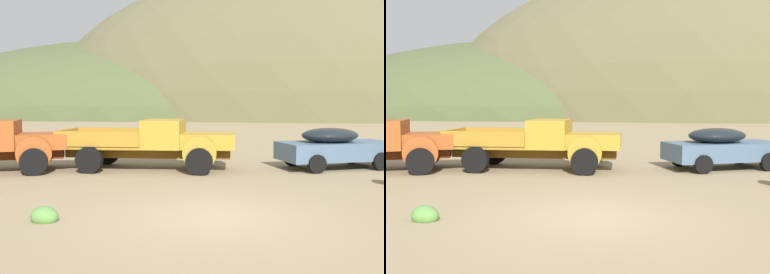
% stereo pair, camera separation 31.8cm
% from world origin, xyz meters
% --- Properties ---
extents(ground_plane, '(300.00, 300.00, 0.00)m').
position_xyz_m(ground_plane, '(0.00, 0.00, 0.00)').
color(ground_plane, '#998460').
extents(hill_far_left, '(102.80, 70.69, 30.25)m').
position_xyz_m(hill_far_left, '(-11.50, 80.54, 0.00)').
color(hill_far_left, '#4C5633').
rests_on(hill_far_left, ground).
extents(hill_far_right, '(105.51, 57.73, 55.64)m').
position_xyz_m(hill_far_right, '(22.47, 70.45, 0.00)').
color(hill_far_right, brown).
rests_on(hill_far_right, ground).
extents(truck_mustard, '(6.61, 2.79, 1.89)m').
position_xyz_m(truck_mustard, '(-1.86, 6.52, 1.00)').
color(truck_mustard, '#593D12').
rests_on(truck_mustard, ground).
extents(car_chalk_blue, '(4.88, 2.98, 1.57)m').
position_xyz_m(car_chalk_blue, '(4.93, 7.12, 0.82)').
color(car_chalk_blue, slate).
rests_on(car_chalk_blue, ground).
extents(bush_front_right, '(0.61, 0.51, 0.42)m').
position_xyz_m(bush_front_right, '(-3.63, -0.49, 0.11)').
color(bush_front_right, '#5B8E42').
rests_on(bush_front_right, ground).
extents(bush_front_left, '(1.12, 1.29, 1.03)m').
position_xyz_m(bush_front_left, '(-0.33, 8.87, 0.26)').
color(bush_front_left, olive).
rests_on(bush_front_left, ground).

